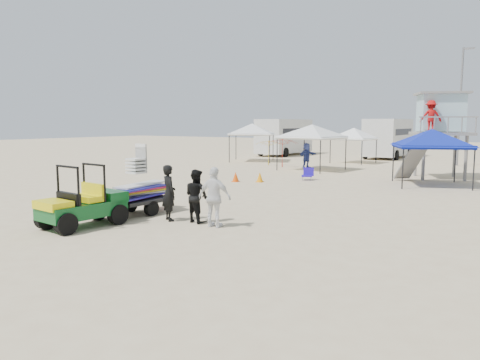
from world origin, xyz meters
The scene contains 20 objects.
ground centered at (0.00, 0.00, 0.00)m, with size 140.00×140.00×0.00m, color beige.
utility_cart centered at (-3.08, 0.21, 0.82)m, with size 1.38×2.42×1.76m.
surf_trailer centered at (-3.08, 2.54, 0.81)m, with size 1.45×2.40×2.00m.
man_left centered at (-1.56, 2.24, 0.85)m, with size 0.62×0.41×1.70m, color black.
man_mid centered at (-0.71, 2.49, 0.80)m, with size 0.77×0.60×1.59m, color black.
man_right centered at (0.14, 2.24, 0.86)m, with size 1.01×0.42×1.72m, color white.
lifeguard_tower centered at (3.25, 18.34, 3.31)m, with size 3.64×3.64×4.44m.
canopy_blue centered at (3.49, 14.95, 2.52)m, with size 4.08×4.08×3.07m.
canopy_white_a centered at (-4.21, 18.62, 2.69)m, with size 3.65×3.65×3.24m.
canopy_white_b centered at (-10.84, 22.36, 2.74)m, with size 4.15×4.15×3.29m.
canopy_white_c centered at (-3.76, 25.08, 2.43)m, with size 2.92×2.92×2.98m.
umbrella_a centered at (-6.62, 19.29, 0.98)m, with size 2.14×2.18×1.96m, color red.
umbrella_b centered at (-8.03, 19.98, 0.89)m, with size 1.94×1.98×1.78m, color gold.
cone_near centered at (-5.02, 11.18, 0.25)m, with size 0.34×0.34×0.50m, color #EC4B07.
cone_far centered at (-3.91, 11.70, 0.25)m, with size 0.34×0.34×0.50m, color #FF9608.
beach_chair_a centered at (-2.26, 13.80, 0.31)m, with size 0.70×0.78×0.64m.
rv_far_left centered at (-12.00, 29.99, 1.80)m, with size 2.64×6.80×3.25m.
rv_mid_left centered at (-3.00, 31.49, 1.80)m, with size 2.65×6.50×3.25m.
light_pole_left centered at (3.00, 27.00, 4.00)m, with size 0.14×0.14×8.00m, color slate.
distant_beachgoers centered at (2.04, 18.35, 0.86)m, with size 16.02×18.00×1.85m.
Camera 1 is at (7.79, -8.35, 2.96)m, focal length 35.00 mm.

